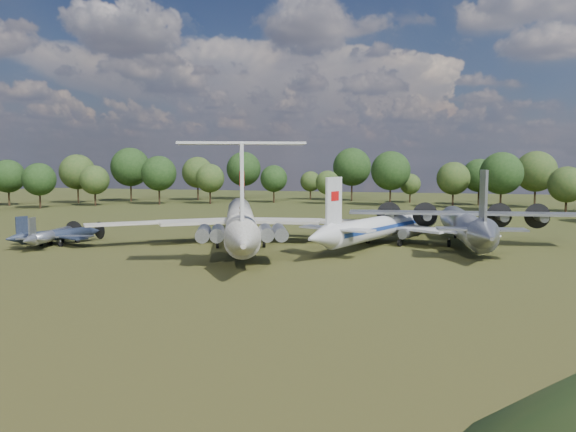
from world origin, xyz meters
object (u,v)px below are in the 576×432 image
(an12_transport, at_px, (465,230))
(small_prop_northwest, at_px, (52,238))
(small_prop_west, at_px, (57,238))
(person_on_il62, at_px, (242,211))
(il62_airliner, at_px, (241,226))
(tu104_jet, at_px, (387,230))

(an12_transport, xyz_separation_m, small_prop_northwest, (-58.96, -14.95, -1.29))
(small_prop_west, height_order, small_prop_northwest, small_prop_northwest)
(small_prop_west, relative_size, small_prop_northwest, 1.00)
(person_on_il62, bearing_deg, an12_transport, -173.90)
(person_on_il62, bearing_deg, il62_airliner, -104.04)
(il62_airliner, height_order, person_on_il62, person_on_il62)
(il62_airliner, relative_size, small_prop_west, 3.61)
(an12_transport, height_order, small_prop_northwest, an12_transport)
(small_prop_west, xyz_separation_m, person_on_il62, (31.86, -8.24, 5.43))
(an12_transport, bearing_deg, person_on_il62, -146.21)
(tu104_jet, relative_size, small_prop_west, 2.74)
(an12_transport, distance_m, small_prop_west, 60.28)
(il62_airliner, bearing_deg, small_prop_northwest, 175.66)
(il62_airliner, height_order, tu104_jet, il62_airliner)
(small_prop_west, xyz_separation_m, small_prop_northwest, (-0.41, -0.71, 0.01))
(tu104_jet, bearing_deg, person_on_il62, -103.76)
(il62_airliner, xyz_separation_m, small_prop_northwest, (-26.81, -7.49, -1.67))
(tu104_jet, relative_size, person_on_il62, 24.55)
(small_prop_northwest, xyz_separation_m, person_on_il62, (32.27, -7.53, 5.42))
(il62_airliner, height_order, an12_transport, il62_airliner)
(small_prop_northwest, bearing_deg, il62_airliner, 5.65)
(il62_airliner, xyz_separation_m, an12_transport, (32.15, 7.45, -0.37))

